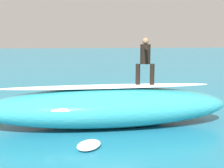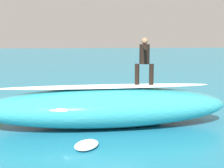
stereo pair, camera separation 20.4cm
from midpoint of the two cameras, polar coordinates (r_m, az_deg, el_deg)
ground_plane at (r=13.53m, az=0.62°, el=-4.69°), size 120.00×120.00×0.00m
wave_crest at (r=11.10m, az=-0.54°, el=-4.12°), size 8.69×2.80×1.36m
wave_foam_lip at (r=10.96m, az=-0.54°, el=-0.45°), size 7.32×1.21×0.08m
surfboard_riding at (r=11.21m, az=6.22°, el=-0.35°), size 1.91×0.72×0.06m
surfer_riding at (r=11.09m, az=6.30°, el=4.67°), size 0.65×1.55×1.63m
surfboard_paddling at (r=15.10m, az=-3.84°, el=-3.09°), size 2.22×1.10×0.09m
surfer_paddling at (r=15.03m, az=-3.36°, el=-2.44°), size 1.73×0.71×0.32m
foam_patch_near at (r=12.04m, az=6.69°, el=-6.14°), size 1.21×1.17×0.13m
foam_patch_mid at (r=13.92m, az=-7.51°, el=-4.21°), size 1.07×1.02×0.08m
foam_patch_far at (r=9.22m, az=-3.90°, el=-10.72°), size 0.95×1.10×0.17m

